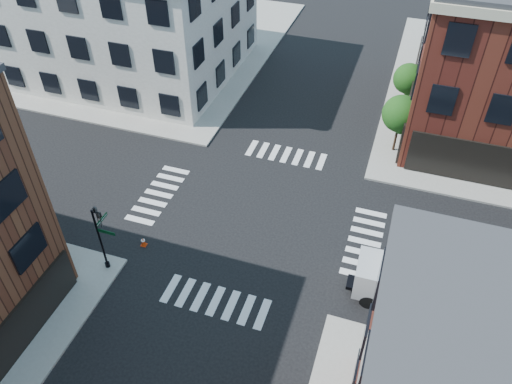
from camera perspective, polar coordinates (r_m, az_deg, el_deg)
name	(u,v)px	position (r m, az deg, el deg)	size (l,w,h in m)	color
ground	(256,217)	(32.27, 0.03, -2.83)	(120.00, 120.00, 0.00)	black
sidewalk_nw	(130,39)	(56.15, -14.21, 16.54)	(30.00, 30.00, 0.15)	gray
building_nw	(112,7)	(49.24, -16.15, 19.61)	(22.00, 16.00, 11.00)	beige
tree_near	(401,116)	(37.33, 16.29, 8.37)	(2.69, 2.69, 4.49)	black
tree_far	(409,80)	(42.71, 17.09, 12.11)	(2.43, 2.43, 4.07)	black
signal_pole	(101,232)	(28.57, -17.32, -4.43)	(1.29, 1.24, 4.60)	black
box_truck	(431,284)	(27.85, 19.34, -9.91)	(7.62, 2.52, 3.41)	silver
traffic_cone	(143,242)	(31.07, -12.76, -5.56)	(0.34, 0.34, 0.62)	red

